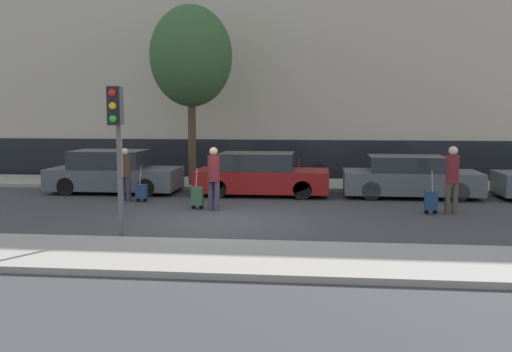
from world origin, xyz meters
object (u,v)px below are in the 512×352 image
at_px(parked_car_1, 261,175).
at_px(parked_bicycle, 304,174).
at_px(trolley_right, 431,200).
at_px(bare_tree_near_crossing, 191,57).
at_px(pedestrian_center, 214,175).
at_px(traffic_light, 117,131).
at_px(pedestrian_left, 125,171).
at_px(pedestrian_right, 452,175).
at_px(parked_car_0, 113,173).
at_px(parked_car_2, 410,178).
at_px(trolley_center, 197,196).
at_px(trolley_left, 141,191).

relative_size(parked_car_1, parked_bicycle, 2.45).
bearing_deg(trolley_right, bare_tree_near_crossing, 148.93).
distance_m(pedestrian_center, parked_bicycle, 5.82).
height_order(parked_car_1, pedestrian_center, pedestrian_center).
height_order(trolley_right, traffic_light, traffic_light).
bearing_deg(parked_car_1, pedestrian_left, -157.19).
height_order(pedestrian_left, bare_tree_near_crossing, bare_tree_near_crossing).
bearing_deg(pedestrian_right, pedestrian_left, 164.69).
bearing_deg(trolley_right, parked_car_0, 163.21).
bearing_deg(parked_bicycle, parked_car_2, -31.66).
bearing_deg(bare_tree_near_crossing, pedestrian_left, -112.50).
distance_m(pedestrian_center, bare_tree_near_crossing, 6.17).
bearing_deg(trolley_right, pedestrian_left, 171.87).
distance_m(trolley_center, parked_bicycle, 5.85).
relative_size(parked_car_0, traffic_light, 1.33).
bearing_deg(pedestrian_right, trolley_center, 171.97).
bearing_deg(trolley_center, parked_car_2, 25.31).
bearing_deg(pedestrian_left, parked_car_0, -46.60).
height_order(traffic_light, parked_bicycle, traffic_light).
relative_size(parked_car_1, pedestrian_left, 2.65).
distance_m(parked_car_0, parked_car_1, 5.04).
height_order(parked_car_1, pedestrian_right, pedestrian_right).
distance_m(pedestrian_right, bare_tree_near_crossing, 9.94).
bearing_deg(parked_car_0, pedestrian_right, -15.57).
height_order(trolley_left, bare_tree_near_crossing, bare_tree_near_crossing).
bearing_deg(trolley_right, trolley_center, 179.38).
bearing_deg(pedestrian_center, parked_car_1, 93.05).
relative_size(trolley_center, traffic_light, 0.36).
height_order(trolley_left, traffic_light, traffic_light).
xyz_separation_m(parked_car_2, pedestrian_center, (-5.79, -3.18, 0.38)).
distance_m(parked_car_0, parked_car_2, 9.83).
distance_m(parked_car_0, pedestrian_right, 10.89).
height_order(trolley_left, trolley_center, trolley_center).
xyz_separation_m(parked_car_0, parked_bicycle, (6.39, 2.17, -0.18)).
height_order(parked_car_1, trolley_left, parked_car_1).
relative_size(parked_car_2, parked_bicycle, 2.41).
distance_m(parked_car_0, pedestrian_center, 5.12).
xyz_separation_m(parked_car_0, traffic_light, (2.71, -6.98, 1.67)).
distance_m(pedestrian_right, parked_bicycle, 6.56).
xyz_separation_m(parked_car_1, parked_bicycle, (1.35, 2.21, -0.16)).
height_order(pedestrian_center, trolley_right, pedestrian_center).
xyz_separation_m(pedestrian_left, pedestrian_center, (3.02, -1.40, 0.09)).
relative_size(pedestrian_left, traffic_light, 0.50).
height_order(parked_car_0, trolley_left, parked_car_0).
relative_size(parked_car_2, traffic_light, 1.30).
xyz_separation_m(parked_car_0, pedestrian_right, (10.49, -2.92, 0.38)).
height_order(parked_car_1, parked_bicycle, parked_car_1).
bearing_deg(pedestrian_right, parked_bicycle, 120.70).
xyz_separation_m(pedestrian_left, pedestrian_right, (9.46, -1.20, 0.12)).
xyz_separation_m(trolley_center, pedestrian_right, (6.96, 0.01, 0.68)).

